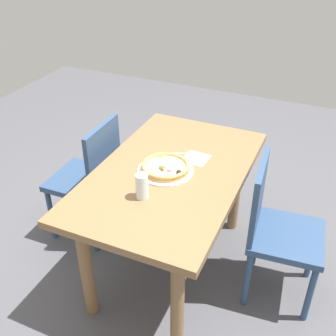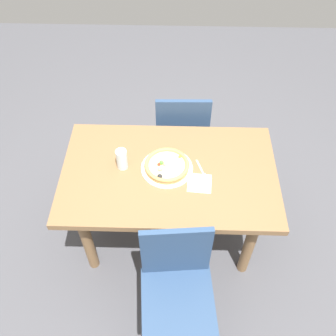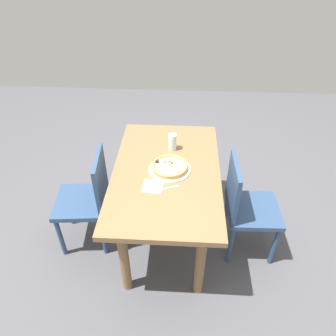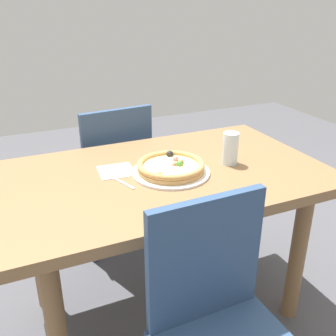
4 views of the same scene
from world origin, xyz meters
name	(u,v)px [view 1 (image 1 of 4)]	position (x,y,z in m)	size (l,w,h in m)	color
ground_plane	(170,263)	(0.00, 0.00, 0.00)	(6.00, 6.00, 0.00)	#4C4C51
dining_table	(170,186)	(0.00, 0.00, 0.62)	(1.31, 0.80, 0.72)	olive
chair_near	(90,176)	(-0.08, -0.61, 0.47)	(0.41, 0.41, 0.87)	navy
chair_far	(276,227)	(-0.06, 0.61, 0.47)	(0.43, 0.43, 0.87)	navy
plate	(166,170)	(0.01, -0.02, 0.73)	(0.32, 0.32, 0.01)	white
pizza	(166,167)	(0.02, -0.02, 0.75)	(0.27, 0.27, 0.05)	tan
fork	(183,154)	(-0.20, -0.01, 0.73)	(0.07, 0.16, 0.00)	silver
drinking_glass	(142,186)	(0.29, -0.03, 0.79)	(0.07, 0.07, 0.14)	silver
napkin	(196,158)	(-0.18, 0.08, 0.73)	(0.14, 0.14, 0.00)	white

